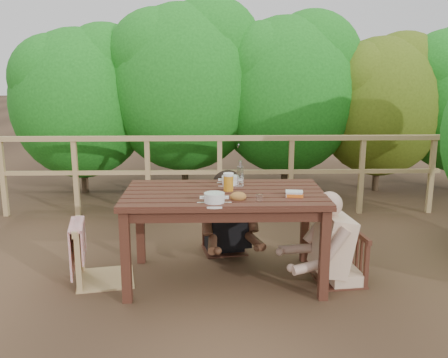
{
  "coord_description": "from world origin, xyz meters",
  "views": [
    {
      "loc": [
        -0.12,
        -4.1,
        1.83
      ],
      "look_at": [
        0.0,
        0.05,
        0.9
      ],
      "focal_mm": 39.78,
      "sensor_mm": 36.0,
      "label": 1
    }
  ],
  "objects_px": {
    "chair_right": "(341,237)",
    "beer_glass": "(228,183)",
    "woman": "(224,188)",
    "bread_roll": "(238,197)",
    "table": "(224,237)",
    "butter_tub": "(294,195)",
    "diner_right": "(346,208)",
    "soup_far": "(230,181)",
    "chair_left": "(103,225)",
    "bottle": "(240,175)",
    "chair_far": "(224,212)",
    "tumbler": "(259,199)",
    "soup_near": "(214,199)"
  },
  "relations": [
    {
      "from": "tumbler",
      "to": "chair_right",
      "type": "bearing_deg",
      "value": 18.1
    },
    {
      "from": "chair_left",
      "to": "bread_roll",
      "type": "height_order",
      "value": "chair_left"
    },
    {
      "from": "woman",
      "to": "tumbler",
      "type": "xyz_separation_m",
      "value": [
        0.25,
        -1.03,
        0.16
      ]
    },
    {
      "from": "chair_far",
      "to": "bread_roll",
      "type": "bearing_deg",
      "value": -95.32
    },
    {
      "from": "chair_far",
      "to": "diner_right",
      "type": "bearing_deg",
      "value": -47.51
    },
    {
      "from": "chair_right",
      "to": "soup_near",
      "type": "relative_size",
      "value": 3.0
    },
    {
      "from": "soup_near",
      "to": "butter_tub",
      "type": "relative_size",
      "value": 1.95
    },
    {
      "from": "chair_left",
      "to": "soup_near",
      "type": "xyz_separation_m",
      "value": [
        0.96,
        -0.36,
        0.32
      ]
    },
    {
      "from": "woman",
      "to": "diner_right",
      "type": "xyz_separation_m",
      "value": [
        1.01,
        -0.79,
        0.01
      ]
    },
    {
      "from": "chair_far",
      "to": "table",
      "type": "bearing_deg",
      "value": -101.96
    },
    {
      "from": "chair_far",
      "to": "diner_right",
      "type": "distance_m",
      "value": 1.3
    },
    {
      "from": "table",
      "to": "woman",
      "type": "distance_m",
      "value": 0.77
    },
    {
      "from": "chair_left",
      "to": "tumbler",
      "type": "bearing_deg",
      "value": -114.94
    },
    {
      "from": "soup_near",
      "to": "tumbler",
      "type": "distance_m",
      "value": 0.36
    },
    {
      "from": "woman",
      "to": "beer_glass",
      "type": "distance_m",
      "value": 0.72
    },
    {
      "from": "chair_far",
      "to": "bottle",
      "type": "relative_size",
      "value": 3.29
    },
    {
      "from": "chair_left",
      "to": "chair_far",
      "type": "xyz_separation_m",
      "value": [
        1.07,
        0.68,
        -0.09
      ]
    },
    {
      "from": "bread_roll",
      "to": "tumbler",
      "type": "height_order",
      "value": "bread_roll"
    },
    {
      "from": "chair_right",
      "to": "diner_right",
      "type": "relative_size",
      "value": 0.61
    },
    {
      "from": "beer_glass",
      "to": "bottle",
      "type": "bearing_deg",
      "value": 48.06
    },
    {
      "from": "woman",
      "to": "chair_right",
      "type": "bearing_deg",
      "value": 130.94
    },
    {
      "from": "chair_far",
      "to": "woman",
      "type": "bearing_deg",
      "value": 79.69
    },
    {
      "from": "soup_far",
      "to": "woman",
      "type": "bearing_deg",
      "value": 95.83
    },
    {
      "from": "chair_right",
      "to": "beer_glass",
      "type": "distance_m",
      "value": 1.08
    },
    {
      "from": "chair_left",
      "to": "butter_tub",
      "type": "height_order",
      "value": "chair_left"
    },
    {
      "from": "chair_left",
      "to": "diner_right",
      "type": "relative_size",
      "value": 0.76
    },
    {
      "from": "soup_near",
      "to": "bottle",
      "type": "xyz_separation_m",
      "value": [
        0.23,
        0.5,
        0.08
      ]
    },
    {
      "from": "table",
      "to": "bottle",
      "type": "distance_m",
      "value": 0.56
    },
    {
      "from": "woman",
      "to": "soup_far",
      "type": "bearing_deg",
      "value": 85.51
    },
    {
      "from": "diner_right",
      "to": "soup_far",
      "type": "relative_size",
      "value": 5.04
    },
    {
      "from": "table",
      "to": "soup_near",
      "type": "height_order",
      "value": "soup_near"
    },
    {
      "from": "woman",
      "to": "soup_near",
      "type": "relative_size",
      "value": 4.83
    },
    {
      "from": "beer_glass",
      "to": "butter_tub",
      "type": "xyz_separation_m",
      "value": [
        0.53,
        -0.21,
        -0.05
      ]
    },
    {
      "from": "table",
      "to": "woman",
      "type": "relative_size",
      "value": 1.29
    },
    {
      "from": "bread_roll",
      "to": "chair_left",
      "type": "bearing_deg",
      "value": 166.25
    },
    {
      "from": "chair_far",
      "to": "soup_far",
      "type": "xyz_separation_m",
      "value": [
        0.04,
        -0.42,
        0.41
      ]
    },
    {
      "from": "soup_far",
      "to": "bread_roll",
      "type": "xyz_separation_m",
      "value": [
        0.04,
        -0.55,
        -0.01
      ]
    },
    {
      "from": "table",
      "to": "butter_tub",
      "type": "height_order",
      "value": "butter_tub"
    },
    {
      "from": "diner_right",
      "to": "bottle",
      "type": "distance_m",
      "value": 0.95
    },
    {
      "from": "chair_left",
      "to": "diner_right",
      "type": "height_order",
      "value": "diner_right"
    },
    {
      "from": "chair_right",
      "to": "tumbler",
      "type": "bearing_deg",
      "value": -78.35
    },
    {
      "from": "chair_far",
      "to": "soup_far",
      "type": "relative_size",
      "value": 3.13
    },
    {
      "from": "chair_right",
      "to": "soup_far",
      "type": "relative_size",
      "value": 3.09
    },
    {
      "from": "woman",
      "to": "beer_glass",
      "type": "xyz_separation_m",
      "value": [
        0.02,
        -0.69,
        0.21
      ]
    },
    {
      "from": "chair_right",
      "to": "woman",
      "type": "xyz_separation_m",
      "value": [
        -0.98,
        0.79,
        0.25
      ]
    },
    {
      "from": "chair_left",
      "to": "soup_far",
      "type": "distance_m",
      "value": 1.19
    },
    {
      "from": "woman",
      "to": "bread_roll",
      "type": "distance_m",
      "value": 1.0
    },
    {
      "from": "chair_left",
      "to": "butter_tub",
      "type": "xyz_separation_m",
      "value": [
        1.62,
        -0.2,
        0.31
      ]
    },
    {
      "from": "soup_near",
      "to": "bottle",
      "type": "relative_size",
      "value": 1.08
    },
    {
      "from": "chair_left",
      "to": "beer_glass",
      "type": "bearing_deg",
      "value": -100.46
    }
  ]
}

